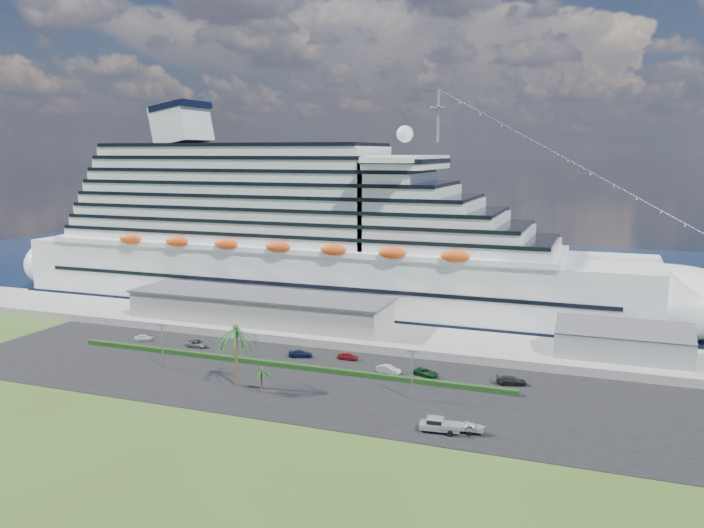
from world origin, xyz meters
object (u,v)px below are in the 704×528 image
at_px(pickup_truck, 439,425).
at_px(boat_trailer, 468,426).
at_px(cruise_ship, 315,244).
at_px(parked_car_3, 300,354).

xyz_separation_m(pickup_truck, boat_trailer, (3.93, 1.10, -0.06)).
height_order(cruise_ship, boat_trailer, cruise_ship).
bearing_deg(cruise_ship, parked_car_3, -70.26).
xyz_separation_m(cruise_ship, parked_car_3, (14.71, -41.01, -15.91)).
relative_size(parked_car_3, pickup_truck, 0.77).
bearing_deg(parked_car_3, cruise_ship, -0.51).
xyz_separation_m(cruise_ship, pickup_truck, (48.67, -67.21, -15.45)).
distance_m(parked_car_3, pickup_truck, 42.89).
relative_size(cruise_ship, pickup_truck, 31.85).
relative_size(cruise_ship, boat_trailer, 33.81).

